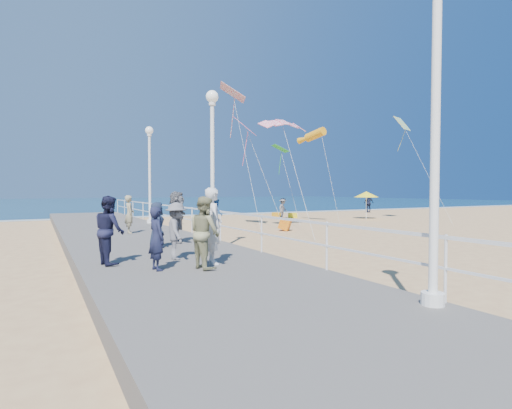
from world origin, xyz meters
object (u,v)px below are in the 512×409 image
beach_walker_a (283,209)px  lamp_post_mid (212,149)px  spectator_5 (177,217)px  box_kite (285,225)px  spectator_2 (176,231)px  beach_chair_right (293,215)px  toddler_held (216,214)px  spectator_4 (157,225)px  spectator_7 (109,230)px  beach_walker_b (369,203)px  spectator_6 (129,214)px  woman_holding_toddler (213,226)px  spectator_0 (157,238)px  beach_walker_c (210,209)px  beach_umbrella (366,194)px  spectator_1 (205,232)px  lamp_post_far (150,164)px  lamp_post_near (436,96)px  beach_chair_left (276,215)px

beach_walker_a → lamp_post_mid: bearing=-163.2°
spectator_5 → box_kite: 9.13m
spectator_2 → beach_chair_right: bearing=-33.6°
toddler_held → spectator_4: (-0.64, 3.27, -0.50)m
spectator_7 → beach_walker_a: (15.02, 15.68, -0.42)m
beach_chair_right → beach_walker_b: bearing=14.8°
spectator_6 → beach_walker_b: 28.66m
woman_holding_toddler → toddler_held: (0.15, 0.15, 0.29)m
spectator_4 → beach_walker_a: (13.27, 13.43, -0.30)m
spectator_0 → beach_walker_a: (14.20, 16.96, -0.30)m
beach_walker_c → beach_umbrella: beach_umbrella is taller
toddler_held → spectator_1: bearing=145.1°
woman_holding_toddler → spectator_4: size_ratio=1.30×
spectator_2 → lamp_post_far: bearing=-2.5°
beach_walker_b → beach_chair_right: (-11.17, -2.95, -0.75)m
lamp_post_near → spectator_7: bearing=122.6°
lamp_post_far → beach_umbrella: size_ratio=2.49×
lamp_post_mid → spectator_7: 5.43m
toddler_held → spectator_7: (-2.39, 1.02, -0.38)m
lamp_post_near → spectator_1: 5.52m
spectator_0 → spectator_6: (1.04, 8.34, 0.08)m
lamp_post_mid → beach_chair_right: 18.90m
spectator_2 → box_kite: spectator_2 is taller
spectator_1 → beach_chair_right: 23.35m
lamp_post_mid → beach_walker_b: (23.77, 16.60, -2.71)m
toddler_held → beach_walker_a: bearing=-28.7°
spectator_7 → beach_chair_right: (16.52, 16.54, -1.04)m
spectator_5 → spectator_6: 4.00m
spectator_2 → beach_umbrella: size_ratio=0.70×
box_kite → spectator_5: bearing=168.8°
beach_umbrella → toddler_held: bearing=-143.2°
spectator_2 → beach_walker_c: (7.96, 17.32, -0.31)m
box_kite → beach_chair_left: (5.43, 9.74, -0.10)m
box_kite → beach_walker_a: bearing=14.1°
toddler_held → beach_walker_c: toddler_held is taller
beach_walker_b → beach_umbrella: 9.77m
lamp_post_far → woman_holding_toddler: (-1.67, -13.07, -2.32)m
lamp_post_near → beach_walker_c: 24.17m
toddler_held → spectator_0: toddler_held is taller
spectator_4 → beach_chair_right: bearing=-46.4°
beach_chair_left → beach_walker_a: bearing=-108.5°
woman_holding_toddler → box_kite: 12.32m
spectator_1 → spectator_2: spectator_1 is taller
beach_walker_c → spectator_5: bearing=-41.5°
beach_walker_a → beach_chair_right: size_ratio=2.98×
lamp_post_near → beach_walker_b: bearing=47.1°
spectator_4 → spectator_6: spectator_6 is taller
woman_holding_toddler → spectator_7: woman_holding_toddler is taller
spectator_7 → beach_chair_right: size_ratio=3.06×
lamp_post_mid → spectator_7: size_ratio=3.16×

